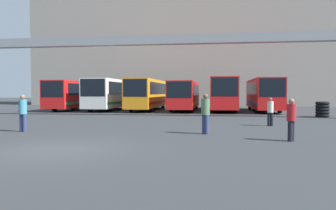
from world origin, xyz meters
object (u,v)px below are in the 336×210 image
object	(u,v)px
pedestrian_near_center	(23,112)
bus_slot_4	(223,92)
bus_slot_1	(110,93)
tire_stack	(322,109)
bus_slot_0	(77,94)
pedestrian_mid_right	(291,119)
pedestrian_mid_left	(205,113)
bus_slot_5	(263,93)
bus_slot_2	(148,93)
bus_slot_3	(185,94)
pedestrian_far_center	(270,111)

from	to	relation	value
pedestrian_near_center	bus_slot_4	bearing A→B (deg)	-106.81
bus_slot_1	tire_stack	bearing A→B (deg)	-20.49
pedestrian_near_center	tire_stack	size ratio (longest dim) A/B	1.50
pedestrian_near_center	bus_slot_0	bearing A→B (deg)	-63.51
bus_slot_0	pedestrian_mid_right	size ratio (longest dim) A/B	6.83
pedestrian_mid_left	pedestrian_mid_right	distance (m)	3.81
bus_slot_5	bus_slot_2	bearing A→B (deg)	176.13
bus_slot_5	pedestrian_mid_left	distance (m)	19.78
pedestrian_mid_left	pedestrian_mid_right	size ratio (longest dim) A/B	1.11
bus_slot_3	bus_slot_4	world-z (taller)	bus_slot_4
tire_stack	bus_slot_4	bearing A→B (deg)	132.68
bus_slot_0	bus_slot_2	bearing A→B (deg)	2.33
bus_slot_2	bus_slot_4	distance (m)	8.02
bus_slot_3	pedestrian_mid_left	size ratio (longest dim) A/B	6.31
pedestrian_far_center	pedestrian_mid_left	distance (m)	5.44
bus_slot_0	bus_slot_5	world-z (taller)	bus_slot_5
bus_slot_2	bus_slot_5	bearing A→B (deg)	-3.87
bus_slot_4	pedestrian_mid_right	distance (m)	21.62
bus_slot_1	pedestrian_near_center	xyz separation A→B (m)	(1.98, -19.34, -0.92)
pedestrian_far_center	pedestrian_near_center	distance (m)	13.15
bus_slot_3	bus_slot_4	bearing A→B (deg)	0.99
pedestrian_far_center	pedestrian_near_center	xyz separation A→B (m)	(-12.35, -4.50, 0.10)
bus_slot_2	bus_slot_3	size ratio (longest dim) A/B	1.03
bus_slot_1	pedestrian_near_center	distance (m)	19.46
pedestrian_far_center	tire_stack	world-z (taller)	pedestrian_far_center
bus_slot_2	pedestrian_mid_right	distance (m)	23.91
bus_slot_3	bus_slot_5	bearing A→B (deg)	-4.40
bus_slot_2	bus_slot_3	distance (m)	4.02
bus_slot_3	bus_slot_5	xyz separation A→B (m)	(8.02, -0.62, 0.13)
bus_slot_0	bus_slot_2	xyz separation A→B (m)	(8.02, 0.33, 0.08)
tire_stack	bus_slot_5	bearing A→B (deg)	114.85
bus_slot_2	pedestrian_far_center	world-z (taller)	bus_slot_2
bus_slot_0	bus_slot_1	size ratio (longest dim) A/B	1.11
bus_slot_5	pedestrian_far_center	size ratio (longest dim) A/B	6.47
bus_slot_5	pedestrian_mid_right	distance (m)	20.91
bus_slot_1	pedestrian_mid_left	bearing A→B (deg)	-60.36
bus_slot_2	pedestrian_mid_right	xyz separation A→B (m)	(10.17, -21.62, -0.97)
bus_slot_2	pedestrian_mid_right	world-z (taller)	bus_slot_2
bus_slot_1	pedestrian_far_center	bearing A→B (deg)	-45.99
bus_slot_2	bus_slot_5	world-z (taller)	bus_slot_5
bus_slot_3	pedestrian_far_center	size ratio (longest dim) A/B	7.24
bus_slot_1	pedestrian_near_center	size ratio (longest dim) A/B	5.71
bus_slot_1	pedestrian_far_center	xyz separation A→B (m)	(14.33, -14.84, -1.02)
bus_slot_4	pedestrian_near_center	bearing A→B (deg)	-116.55
bus_slot_3	bus_slot_5	world-z (taller)	bus_slot_5
bus_slot_1	bus_slot_4	world-z (taller)	bus_slot_4
bus_slot_3	bus_slot_4	distance (m)	4.01
bus_slot_4	pedestrian_far_center	world-z (taller)	bus_slot_4
bus_slot_5	bus_slot_3	bearing A→B (deg)	175.60
bus_slot_2	bus_slot_3	bearing A→B (deg)	-2.80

